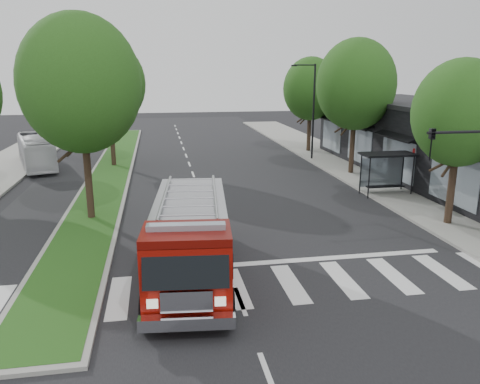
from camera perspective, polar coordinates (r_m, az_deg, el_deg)
name	(u,v)px	position (r m, az deg, el deg)	size (l,w,h in m)	color
ground	(223,256)	(19.55, -2.03, -7.79)	(140.00, 140.00, 0.00)	black
sidewalk_right	(389,185)	(32.52, 17.69, 0.78)	(5.00, 80.00, 0.15)	gray
median	(112,171)	(36.82, -15.34, 2.51)	(3.00, 50.00, 0.15)	gray
storefront_row	(455,147)	(34.39, 24.69, 4.98)	(8.00, 30.00, 5.00)	black
bus_shelter	(386,162)	(29.92, 17.38, 3.50)	(3.20, 1.60, 2.61)	black
tree_right_near	(460,113)	(24.40, 25.25, 8.67)	(4.40, 4.40, 8.05)	black
tree_right_mid	(356,85)	(34.85, 13.94, 12.59)	(5.60, 5.60, 9.72)	black
tree_right_far	(310,89)	(44.21, 8.59, 12.32)	(5.00, 5.00, 8.73)	black
tree_median_near	(80,84)	(24.18, -18.87, 12.33)	(5.80, 5.80, 10.16)	black
tree_median_far	(108,84)	(38.09, -15.74, 12.60)	(5.60, 5.60, 9.72)	black
streetlight_right_far	(312,107)	(40.13, 8.76, 10.16)	(2.11, 0.20, 8.00)	black
fire_engine	(190,239)	(17.22, -6.08, -5.68)	(3.57, 9.22, 3.12)	#5B0905
city_bus	(36,151)	(40.46, -23.61, 4.56)	(2.12, 9.06, 2.52)	silver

